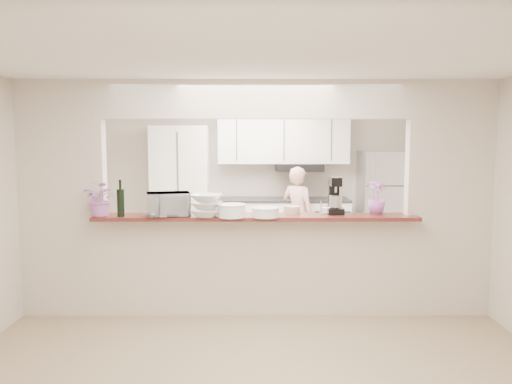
{
  "coord_description": "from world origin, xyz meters",
  "views": [
    {
      "loc": [
        -0.01,
        -5.27,
        1.88
      ],
      "look_at": [
        0.0,
        0.3,
        1.3
      ],
      "focal_mm": 35.0,
      "sensor_mm": 36.0,
      "label": 1
    }
  ],
  "objects_px": {
    "person": "(298,215)",
    "refrigerator": "(383,204)",
    "stand_mixer": "(335,197)",
    "toaster_oven": "(168,204)"
  },
  "relations": [
    {
      "from": "stand_mixer",
      "to": "toaster_oven",
      "type": "bearing_deg",
      "value": -174.71
    },
    {
      "from": "refrigerator",
      "to": "toaster_oven",
      "type": "xyz_separation_m",
      "value": [
        -2.96,
        -2.75,
        0.36
      ]
    },
    {
      "from": "toaster_oven",
      "to": "person",
      "type": "bearing_deg",
      "value": 44.35
    },
    {
      "from": "refrigerator",
      "to": "toaster_oven",
      "type": "bearing_deg",
      "value": -137.15
    },
    {
      "from": "refrigerator",
      "to": "stand_mixer",
      "type": "height_order",
      "value": "refrigerator"
    },
    {
      "from": "stand_mixer",
      "to": "person",
      "type": "relative_size",
      "value": 0.27
    },
    {
      "from": "person",
      "to": "refrigerator",
      "type": "bearing_deg",
      "value": -128.73
    },
    {
      "from": "person",
      "to": "toaster_oven",
      "type": "bearing_deg",
      "value": 94.24
    },
    {
      "from": "stand_mixer",
      "to": "refrigerator",
      "type": "bearing_deg",
      "value": 65.11
    },
    {
      "from": "toaster_oven",
      "to": "stand_mixer",
      "type": "distance_m",
      "value": 1.77
    }
  ]
}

